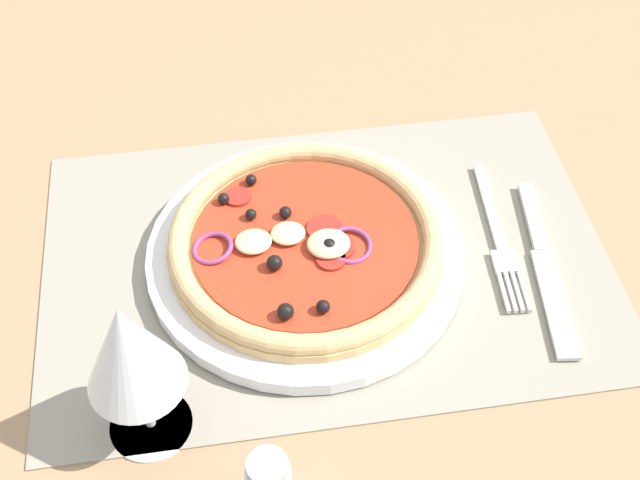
% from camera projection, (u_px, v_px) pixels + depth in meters
% --- Properties ---
extents(ground_plane, '(1.90, 1.40, 0.02)m').
position_uv_depth(ground_plane, '(326.00, 268.00, 0.77)').
color(ground_plane, '#9E7A56').
extents(placemat, '(0.50, 0.34, 0.00)m').
position_uv_depth(placemat, '(326.00, 258.00, 0.76)').
color(placemat, gray).
rests_on(placemat, ground_plane).
extents(plate, '(0.28, 0.28, 0.01)m').
position_uv_depth(plate, '(306.00, 257.00, 0.75)').
color(plate, white).
rests_on(plate, placemat).
extents(pizza, '(0.24, 0.24, 0.03)m').
position_uv_depth(pizza, '(306.00, 244.00, 0.74)').
color(pizza, tan).
rests_on(pizza, plate).
extents(fork, '(0.03, 0.18, 0.00)m').
position_uv_depth(fork, '(499.00, 242.00, 0.77)').
color(fork, silver).
rests_on(fork, placemat).
extents(knife, '(0.04, 0.20, 0.01)m').
position_uv_depth(knife, '(546.00, 267.00, 0.75)').
color(knife, silver).
rests_on(knife, placemat).
extents(wine_glass, '(0.07, 0.07, 0.15)m').
position_uv_depth(wine_glass, '(129.00, 350.00, 0.57)').
color(wine_glass, silver).
rests_on(wine_glass, ground_plane).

